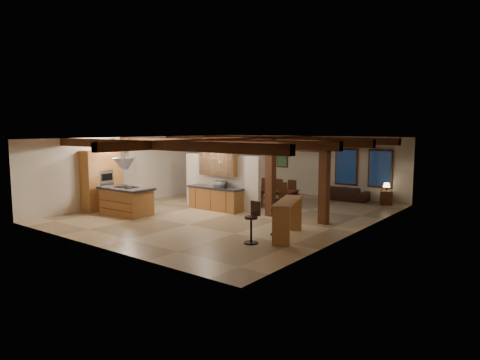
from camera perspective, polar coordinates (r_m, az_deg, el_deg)
The scene contains 22 objects.
ground at distance 16.61m, azimuth -0.94°, elevation -4.45°, with size 12.00×12.00×0.00m, color #CDB688.
room_walls at distance 16.35m, azimuth -0.96°, elevation 1.68°, with size 12.00×12.00×12.00m.
ceiling_beams at distance 16.29m, azimuth -0.96°, elevation 5.11°, with size 10.00×12.00×0.28m.
timber_posts at distance 15.36m, azimuth 7.53°, elevation 1.21°, with size 2.50×0.30×2.90m.
partition_wall at distance 17.44m, azimuth -2.49°, elevation -0.25°, with size 3.80×0.18×2.20m, color beige.
pantry_cabinet at distance 18.08m, azimuth -17.90°, elevation -0.01°, with size 0.67×1.60×2.40m.
back_counter at distance 17.24m, azimuth -3.32°, elevation -2.44°, with size 2.50×0.66×0.94m.
upper_display_cabinet at distance 17.22m, azimuth -2.91°, elevation 2.17°, with size 1.80×0.36×0.95m.
range_hood at distance 16.72m, azimuth -15.06°, elevation 1.56°, with size 1.10×1.10×1.40m.
back_windows at distance 20.14m, azimuth 16.06°, elevation 1.59°, with size 2.70×0.07×1.70m.
framed_art at distance 22.06m, azimuth 5.64°, elevation 2.80°, with size 0.65×0.05×0.85m.
recessed_cans at distance 16.67m, azimuth -12.03°, elevation 5.38°, with size 3.16×2.46×0.03m.
kitchen_island at distance 16.88m, azimuth -14.93°, elevation -2.67°, with size 2.16×1.19×1.06m.
dining_table at distance 18.26m, azimuth 4.52°, elevation -2.35°, with size 1.92×1.07×0.68m, color #422010.
sofa at distance 20.14m, azimuth 13.70°, elevation -1.72°, with size 2.17×0.85×0.63m, color black.
microwave at distance 16.98m, azimuth -2.64°, elevation -0.57°, with size 0.45×0.30×0.25m, color #B4B4B8.
bar_counter at distance 12.92m, azimuth 6.42°, elevation -4.33°, with size 1.25×2.22×1.14m.
side_table at distance 19.43m, azimuth 18.90°, elevation -2.25°, with size 0.49×0.49×0.61m, color #3B1E0E.
table_lamp at distance 19.36m, azimuth 18.96°, elevation -0.64°, with size 0.29×0.29×0.34m.
bar_stool_a at distance 12.26m, azimuth 1.64°, elevation -5.65°, with size 0.42×0.43×1.19m.
bar_stool_b at distance 13.24m, azimuth 4.99°, elevation -4.92°, with size 0.39×0.39×1.11m.
dining_chairs at distance 18.23m, azimuth 4.53°, elevation -1.68°, with size 1.83×1.83×1.09m.
Camera 1 is at (10.16, -12.72, 3.28)m, focal length 32.00 mm.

